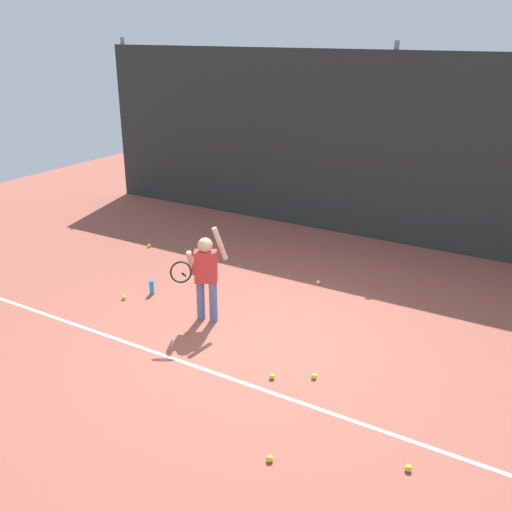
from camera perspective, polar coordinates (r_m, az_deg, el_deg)
ground_plane at (r=7.73m, az=0.38°, el=-7.97°), size 20.00×20.00×0.00m
court_line_baseline at (r=7.02m, az=-3.84°, el=-11.32°), size 9.00×0.05×0.00m
back_fence_windscreen at (r=11.04m, az=12.62°, el=10.03°), size 12.89×0.08×3.43m
fence_post_0 at (r=14.35m, az=-12.29°, el=12.88°), size 0.09×0.09×3.58m
fence_post_1 at (r=11.08m, az=12.75°, el=10.45°), size 0.09×0.09×3.58m
tennis_player at (r=7.89m, az=-4.98°, el=-1.56°), size 0.51×0.81×1.35m
water_bottle at (r=9.03m, az=-10.10°, el=-3.02°), size 0.07×0.07×0.22m
tennis_ball_0 at (r=5.79m, az=1.35°, el=-19.07°), size 0.07×0.07×0.07m
tennis_ball_1 at (r=8.97m, az=-12.71°, el=-3.96°), size 0.07×0.07×0.07m
tennis_ball_2 at (r=10.98m, az=-10.35°, el=0.99°), size 0.07×0.07×0.07m
tennis_ball_3 at (r=5.86m, az=14.59°, el=-19.32°), size 0.07×0.07×0.07m
tennis_ball_5 at (r=9.32m, az=6.07°, el=-2.54°), size 0.07×0.07×0.07m
tennis_ball_6 at (r=6.90m, az=1.57°, el=-11.62°), size 0.07×0.07×0.07m
tennis_ball_7 at (r=6.93m, az=5.66°, el=-11.54°), size 0.07×0.07×0.07m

